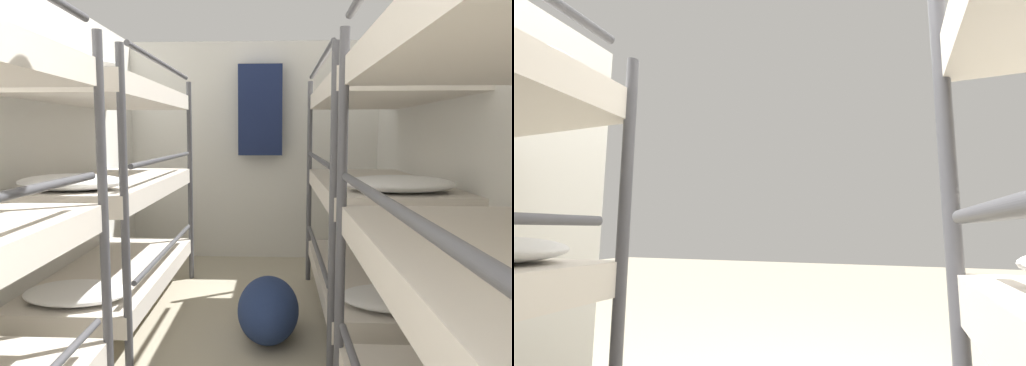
# 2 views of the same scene
# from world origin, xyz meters

# --- Properties ---
(wall_right) EXTENTS (0.06, 5.20, 2.24)m
(wall_right) POSITION_xyz_m (1.30, 2.54, 1.12)
(wall_right) COLOR silver
(wall_right) RESTS_ON ground_plane
(wall_back) EXTENTS (2.67, 0.06, 2.24)m
(wall_back) POSITION_xyz_m (0.00, 5.11, 1.12)
(wall_back) COLOR silver
(wall_back) RESTS_ON ground_plane
(bunk_stack_left_far) EXTENTS (0.77, 1.80, 1.79)m
(bunk_stack_left_far) POSITION_xyz_m (-0.89, 3.40, 0.95)
(bunk_stack_left_far) COLOR #4C4C51
(bunk_stack_left_far) RESTS_ON ground_plane
(bunk_stack_right_far) EXTENTS (0.77, 1.80, 1.79)m
(bunk_stack_right_far) POSITION_xyz_m (0.89, 3.40, 0.95)
(bunk_stack_right_far) COLOR #4C4C51
(bunk_stack_right_far) RESTS_ON ground_plane
(duffel_bag) EXTENTS (0.39, 0.63, 0.39)m
(duffel_bag) POSITION_xyz_m (0.19, 3.15, 0.20)
(duffel_bag) COLOR navy
(duffel_bag) RESTS_ON ground_plane
(hanging_coat) EXTENTS (0.44, 0.12, 0.90)m
(hanging_coat) POSITION_xyz_m (0.07, 4.96, 1.54)
(hanging_coat) COLOR #192347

